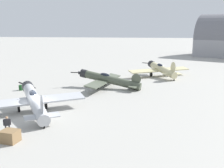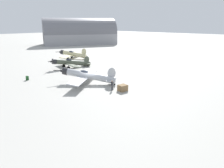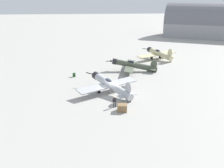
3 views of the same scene
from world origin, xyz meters
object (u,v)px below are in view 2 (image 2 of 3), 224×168
airplane_far_line (72,54)px  equipment_crate (123,88)px  ground_crew_mechanic (112,84)px  airplane_foreground (87,76)px  airplane_mid_apron (70,63)px  fuel_drum (27,78)px

airplane_far_line → equipment_crate: airplane_far_line is taller
ground_crew_mechanic → equipment_crate: size_ratio=1.08×
airplane_foreground → airplane_far_line: size_ratio=0.94×
airplane_mid_apron → ground_crew_mechanic: (20.05, -6.20, -0.32)m
airplane_foreground → airplane_mid_apron: airplane_foreground is taller
airplane_foreground → fuel_drum: bearing=-0.2°
airplane_mid_apron → airplane_far_line: airplane_far_line is taller
equipment_crate → airplane_foreground: bearing=-171.9°
airplane_mid_apron → ground_crew_mechanic: size_ratio=6.68×
airplane_foreground → airplane_far_line: 28.88m
airplane_far_line → ground_crew_mechanic: size_ratio=6.89×
fuel_drum → airplane_mid_apron: bearing=104.4°
airplane_foreground → airplane_far_line: bearing=-63.6°
airplane_far_line → ground_crew_mechanic: (30.96, -14.87, -0.46)m
airplane_foreground → ground_crew_mechanic: bearing=148.7°
equipment_crate → airplane_mid_apron: bearing=166.4°
ground_crew_mechanic → fuel_drum: size_ratio=2.13×
ground_crew_mechanic → equipment_crate: bearing=-172.0°
airplane_foreground → airplane_far_line: (-24.69, 14.98, -0.02)m
ground_crew_mechanic → equipment_crate: (1.50, 0.99, -0.52)m
airplane_mid_apron → airplane_far_line: bearing=-115.8°
airplane_foreground → airplane_mid_apron: (-13.77, 6.31, -0.15)m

